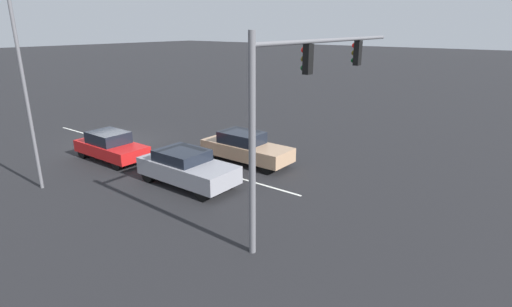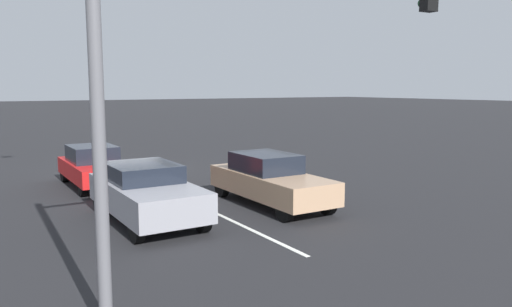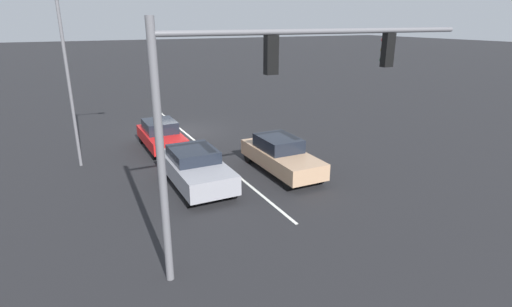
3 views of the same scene
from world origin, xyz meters
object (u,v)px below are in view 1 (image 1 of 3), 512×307
at_px(car_tan_leftlane_front, 245,148).
at_px(car_gray_midlane_front, 187,167).
at_px(street_lamp_right_shoulder, 28,77).
at_px(car_red_midlane_second, 111,146).
at_px(traffic_signal_gantry, 304,85).

distance_m(car_tan_leftlane_front, car_gray_midlane_front, 3.84).
distance_m(car_tan_leftlane_front, street_lamp_right_shoulder, 9.84).
xyz_separation_m(car_tan_leftlane_front, car_gray_midlane_front, (3.84, -0.14, 0.01)).
bearing_deg(car_tan_leftlane_front, car_gray_midlane_front, -2.13).
xyz_separation_m(car_tan_leftlane_front, street_lamp_right_shoulder, (7.65, -4.81, 3.89)).
bearing_deg(car_gray_midlane_front, car_red_midlane_second, -89.69).
distance_m(car_tan_leftlane_front, traffic_signal_gantry, 7.64).
height_order(car_red_midlane_second, street_lamp_right_shoulder, street_lamp_right_shoulder).
distance_m(car_gray_midlane_front, street_lamp_right_shoulder, 7.17).
bearing_deg(car_red_midlane_second, street_lamp_right_shoulder, 13.32).
xyz_separation_m(car_gray_midlane_front, street_lamp_right_shoulder, (3.82, -4.67, 3.88)).
relative_size(car_gray_midlane_front, traffic_signal_gantry, 0.48).
bearing_deg(traffic_signal_gantry, car_gray_midlane_front, -87.99).
height_order(car_tan_leftlane_front, car_red_midlane_second, car_tan_leftlane_front).
bearing_deg(traffic_signal_gantry, street_lamp_right_shoulder, -68.57).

